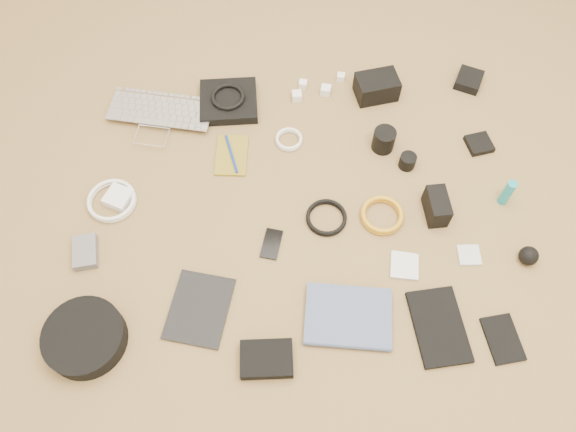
{
  "coord_description": "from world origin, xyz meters",
  "views": [
    {
      "loc": [
        -0.03,
        -0.86,
        1.52
      ],
      "look_at": [
        -0.01,
        -0.03,
        0.02
      ],
      "focal_mm": 35.0,
      "sensor_mm": 36.0,
      "label": 1
    }
  ],
  "objects_px": {
    "headphone_case": "(85,338)",
    "tablet": "(199,309)",
    "paperback": "(347,348)",
    "dslr_camera": "(377,87)",
    "laptop": "(157,123)",
    "phone": "(272,244)"
  },
  "relations": [
    {
      "from": "headphone_case",
      "to": "tablet",
      "type": "bearing_deg",
      "value": 15.71
    },
    {
      "from": "paperback",
      "to": "dslr_camera",
      "type": "bearing_deg",
      "value": -4.43
    },
    {
      "from": "laptop",
      "to": "dslr_camera",
      "type": "height_order",
      "value": "dslr_camera"
    },
    {
      "from": "headphone_case",
      "to": "paperback",
      "type": "distance_m",
      "value": 0.71
    },
    {
      "from": "dslr_camera",
      "to": "laptop",
      "type": "bearing_deg",
      "value": 176.93
    },
    {
      "from": "phone",
      "to": "headphone_case",
      "type": "height_order",
      "value": "headphone_case"
    },
    {
      "from": "tablet",
      "to": "headphone_case",
      "type": "distance_m",
      "value": 0.31
    },
    {
      "from": "phone",
      "to": "laptop",
      "type": "bearing_deg",
      "value": 142.96
    },
    {
      "from": "laptop",
      "to": "tablet",
      "type": "relative_size",
      "value": 1.68
    },
    {
      "from": "laptop",
      "to": "tablet",
      "type": "distance_m",
      "value": 0.68
    },
    {
      "from": "laptop",
      "to": "phone",
      "type": "height_order",
      "value": "laptop"
    },
    {
      "from": "laptop",
      "to": "phone",
      "type": "distance_m",
      "value": 0.6
    },
    {
      "from": "laptop",
      "to": "paperback",
      "type": "distance_m",
      "value": 0.98
    },
    {
      "from": "dslr_camera",
      "to": "phone",
      "type": "height_order",
      "value": "dslr_camera"
    },
    {
      "from": "paperback",
      "to": "tablet",
      "type": "bearing_deg",
      "value": 78.95
    },
    {
      "from": "headphone_case",
      "to": "paperback",
      "type": "relative_size",
      "value": 0.92
    },
    {
      "from": "dslr_camera",
      "to": "headphone_case",
      "type": "relative_size",
      "value": 0.64
    },
    {
      "from": "laptop",
      "to": "dslr_camera",
      "type": "bearing_deg",
      "value": 19.23
    },
    {
      "from": "phone",
      "to": "headphone_case",
      "type": "relative_size",
      "value": 0.45
    },
    {
      "from": "phone",
      "to": "paperback",
      "type": "distance_m",
      "value": 0.38
    },
    {
      "from": "laptop",
      "to": "dslr_camera",
      "type": "relative_size",
      "value": 2.53
    },
    {
      "from": "paperback",
      "to": "phone",
      "type": "bearing_deg",
      "value": 38.06
    }
  ]
}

